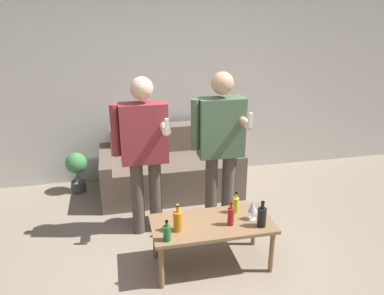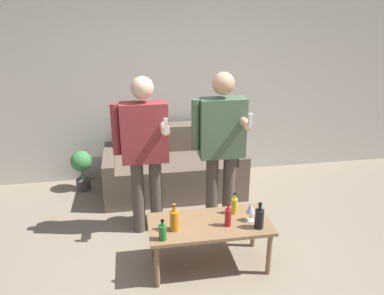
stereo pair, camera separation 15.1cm
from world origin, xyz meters
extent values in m
plane|color=gray|center=(0.00, 0.00, 0.00)|extent=(16.00, 16.00, 0.00)
cube|color=silver|center=(0.00, 2.31, 1.35)|extent=(8.00, 0.06, 2.70)
cube|color=#6B5B4C|center=(0.00, 1.62, 0.23)|extent=(1.44, 0.66, 0.45)
cube|color=#6B5B4C|center=(0.00, 2.07, 0.39)|extent=(1.44, 0.26, 0.79)
cube|color=#6B5B4C|center=(-0.79, 1.74, 0.28)|extent=(0.14, 0.92, 0.56)
cube|color=#6B5B4C|center=(0.79, 1.74, 0.28)|extent=(0.14, 0.92, 0.56)
cube|color=#8E6B47|center=(0.12, 0.19, 0.42)|extent=(1.07, 0.52, 0.03)
cylinder|color=#8E6B47|center=(-0.36, -0.02, 0.20)|extent=(0.04, 0.04, 0.41)
cylinder|color=#8E6B47|center=(0.61, -0.02, 0.20)|extent=(0.04, 0.04, 0.41)
cylinder|color=#8E6B47|center=(-0.36, 0.40, 0.20)|extent=(0.04, 0.04, 0.41)
cylinder|color=#8E6B47|center=(0.61, 0.40, 0.20)|extent=(0.04, 0.04, 0.41)
cylinder|color=#23752D|center=(-0.30, 0.01, 0.50)|extent=(0.06, 0.06, 0.13)
cylinder|color=#23752D|center=(-0.30, 0.01, 0.59)|extent=(0.02, 0.02, 0.05)
cylinder|color=black|center=(-0.30, 0.01, 0.61)|extent=(0.03, 0.03, 0.01)
cylinder|color=yellow|center=(0.38, 0.31, 0.51)|extent=(0.06, 0.06, 0.15)
cylinder|color=yellow|center=(0.38, 0.31, 0.61)|extent=(0.02, 0.02, 0.06)
cylinder|color=black|center=(0.38, 0.31, 0.64)|extent=(0.03, 0.03, 0.01)
cylinder|color=#B21E1E|center=(0.27, 0.12, 0.52)|extent=(0.06, 0.06, 0.16)
cylinder|color=#B21E1E|center=(0.27, 0.12, 0.63)|extent=(0.02, 0.02, 0.06)
cylinder|color=black|center=(0.27, 0.12, 0.65)|extent=(0.02, 0.02, 0.01)
cylinder|color=black|center=(0.52, 0.04, 0.52)|extent=(0.08, 0.08, 0.17)
cylinder|color=black|center=(0.52, 0.04, 0.64)|extent=(0.03, 0.03, 0.07)
cylinder|color=black|center=(0.52, 0.04, 0.67)|extent=(0.03, 0.03, 0.01)
cylinder|color=orange|center=(-0.19, 0.13, 0.53)|extent=(0.08, 0.08, 0.18)
cylinder|color=orange|center=(-0.19, 0.13, 0.65)|extent=(0.03, 0.03, 0.07)
cylinder|color=black|center=(-0.19, 0.13, 0.68)|extent=(0.03, 0.03, 0.01)
cylinder|color=silver|center=(0.49, 0.17, 0.44)|extent=(0.08, 0.08, 0.01)
cylinder|color=silver|center=(0.49, 0.17, 0.48)|extent=(0.01, 0.01, 0.07)
cone|color=silver|center=(0.49, 0.17, 0.57)|extent=(0.08, 0.08, 0.10)
cylinder|color=brown|center=(-0.47, 0.88, 0.39)|extent=(0.13, 0.13, 0.79)
cylinder|color=brown|center=(-0.29, 0.88, 0.39)|extent=(0.13, 0.13, 0.79)
cube|color=#933338|center=(-0.38, 0.88, 1.08)|extent=(0.46, 0.20, 0.59)
sphere|color=beige|center=(-0.38, 0.88, 1.52)|extent=(0.22, 0.22, 0.22)
cylinder|color=#933338|center=(-0.65, 0.88, 1.13)|extent=(0.08, 0.08, 0.50)
cylinder|color=beige|center=(-0.20, 0.74, 1.17)|extent=(0.08, 0.28, 0.08)
cube|color=white|center=(-0.20, 0.57, 1.23)|extent=(0.03, 0.03, 0.14)
cylinder|color=brown|center=(0.29, 0.84, 0.40)|extent=(0.13, 0.13, 0.80)
cylinder|color=brown|center=(0.47, 0.84, 0.40)|extent=(0.13, 0.13, 0.80)
cube|color=#4C6B4C|center=(0.38, 0.84, 1.10)|extent=(0.46, 0.20, 0.60)
sphere|color=tan|center=(0.38, 0.84, 1.54)|extent=(0.22, 0.22, 0.22)
cylinder|color=#4C6B4C|center=(0.11, 0.84, 1.14)|extent=(0.08, 0.08, 0.51)
cylinder|color=tan|center=(0.57, 0.70, 1.19)|extent=(0.08, 0.28, 0.08)
cube|color=white|center=(0.57, 0.53, 1.25)|extent=(0.03, 0.03, 0.14)
cylinder|color=#4C4C51|center=(-1.16, 1.97, 0.07)|extent=(0.18, 0.18, 0.14)
cylinder|color=#476B38|center=(-1.16, 1.97, 0.22)|extent=(0.02, 0.02, 0.16)
sphere|color=#428E4C|center=(-1.16, 1.97, 0.39)|extent=(0.27, 0.27, 0.27)
camera|label=1|loc=(-0.66, -2.57, 2.19)|focal=35.00mm
camera|label=2|loc=(-0.51, -2.60, 2.19)|focal=35.00mm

